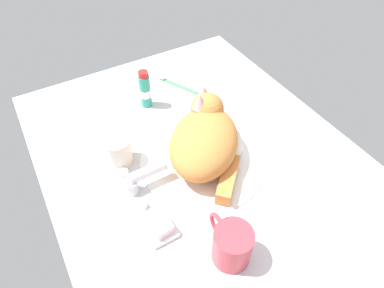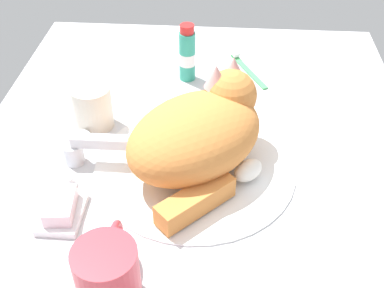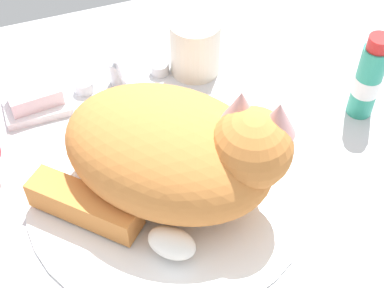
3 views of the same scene
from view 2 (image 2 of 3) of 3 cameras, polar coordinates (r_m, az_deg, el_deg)
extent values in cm
cube|color=silver|center=(86.33, 0.32, -3.52)|extent=(110.00, 82.50, 3.00)
cylinder|color=white|center=(85.06, 0.32, -2.59)|extent=(34.97, 34.97, 0.76)
cylinder|color=silver|center=(87.66, -13.66, -1.08)|extent=(3.60, 3.60, 3.91)
cube|color=silver|center=(84.49, -10.74, 0.28)|extent=(2.00, 9.94, 2.00)
cylinder|color=silver|center=(84.31, -14.55, -4.16)|extent=(2.80, 2.80, 1.80)
cylinder|color=silver|center=(92.53, -12.66, 0.74)|extent=(2.80, 2.80, 1.80)
ellipsoid|color=#D17F3D|center=(80.82, 0.34, 0.87)|extent=(30.34, 30.21, 12.34)
sphere|color=#D17F3D|center=(84.94, 4.53, 5.71)|extent=(12.99, 12.99, 9.19)
ellipsoid|color=white|center=(84.89, 3.59, 4.22)|extent=(7.80, 7.79, 5.05)
cone|color=#DB9E9E|center=(82.53, 2.84, 7.91)|extent=(5.85, 5.85, 4.13)
cone|color=#DB9E9E|center=(85.08, 4.88, 8.86)|extent=(5.85, 5.85, 4.13)
cube|color=#D17F3D|center=(75.93, 0.42, -6.66)|extent=(12.27, 12.43, 3.71)
ellipsoid|color=white|center=(81.74, 6.57, -3.07)|extent=(6.52, 6.49, 3.34)
cylinder|color=#C63842|center=(65.25, -9.85, -15.04)|extent=(8.39, 8.39, 9.62)
torus|color=#C63842|center=(68.40, -8.91, -11.39)|extent=(6.39, 1.00, 6.39)
cylinder|color=silver|center=(94.31, -11.55, 4.27)|extent=(7.40, 7.40, 8.43)
cube|color=white|center=(79.49, -14.93, -7.86)|extent=(9.00, 6.40, 1.20)
cube|color=silver|center=(78.20, -15.15, -6.95)|extent=(7.51, 4.98, 2.45)
cylinder|color=teal|center=(106.25, -0.56, 10.22)|extent=(3.52, 3.52, 10.94)
cylinder|color=white|center=(106.52, -0.56, 9.97)|extent=(3.59, 3.59, 2.74)
cylinder|color=red|center=(103.29, -0.58, 13.31)|extent=(3.00, 3.00, 1.80)
cube|color=#4CB266|center=(111.86, 6.62, 8.57)|extent=(14.73, 8.19, 0.80)
cube|color=white|center=(116.66, 5.07, 10.52)|extent=(2.61, 2.27, 0.80)
camera|label=1|loc=(0.41, -83.66, 28.61)|focal=31.00mm
camera|label=3|loc=(0.63, 45.63, 27.01)|focal=51.81mm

